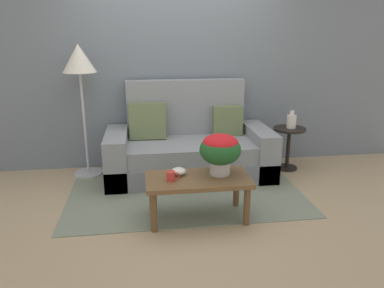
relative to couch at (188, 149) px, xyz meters
The scene contains 11 objects.
ground_plane 0.76m from the couch, 99.04° to the right, with size 14.00×14.00×0.00m, color tan.
wall_back 1.19m from the couch, 102.38° to the left, with size 6.40×0.12×2.84m, color slate.
area_rug 0.65m from the couch, 100.96° to the right, with size 2.58×1.62×0.01m, color gray.
couch is the anchor object (origin of this frame).
coffee_table 1.17m from the couch, 92.94° to the right, with size 0.99×0.51×0.42m.
side_table 1.33m from the couch, ahead, with size 0.41×0.41×0.56m.
floor_lamp 1.62m from the couch, behind, with size 0.39×0.39×1.62m.
potted_plant 1.17m from the couch, 81.61° to the right, with size 0.40×0.40×0.40m.
coffee_mug 1.25m from the couch, 104.77° to the right, with size 0.12×0.08×0.09m.
snack_bowl 1.11m from the couch, 102.29° to the right, with size 0.14×0.14×0.07m.
table_vase 1.38m from the couch, ahead, with size 0.12×0.12×0.23m.
Camera 1 is at (-0.46, -3.68, 1.74)m, focal length 34.24 mm.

